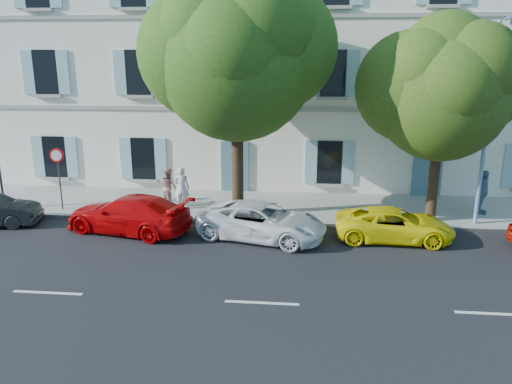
# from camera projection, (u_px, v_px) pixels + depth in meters

# --- Properties ---
(ground) EXTENTS (90.00, 90.00, 0.00)m
(ground) POSITION_uv_depth(u_px,v_px,m) (272.00, 247.00, 17.17)
(ground) COLOR black
(sidewalk) EXTENTS (36.00, 4.50, 0.15)m
(sidewalk) POSITION_uv_depth(u_px,v_px,m) (279.00, 207.00, 21.42)
(sidewalk) COLOR #A09E96
(sidewalk) RESTS_ON ground
(kerb) EXTENTS (36.00, 0.16, 0.16)m
(kerb) POSITION_uv_depth(u_px,v_px,m) (276.00, 223.00, 19.34)
(kerb) COLOR #9E998E
(kerb) RESTS_ON ground
(building) EXTENTS (28.00, 7.00, 12.00)m
(building) POSITION_uv_depth(u_px,v_px,m) (286.00, 62.00, 25.34)
(building) COLOR white
(building) RESTS_ON ground
(car_red_coupe) EXTENTS (5.10, 3.02, 1.38)m
(car_red_coupe) POSITION_uv_depth(u_px,v_px,m) (128.00, 214.00, 18.50)
(car_red_coupe) COLOR #C70507
(car_red_coupe) RESTS_ON ground
(car_white_coupe) EXTENTS (5.01, 3.23, 1.28)m
(car_white_coupe) POSITION_uv_depth(u_px,v_px,m) (262.00, 221.00, 17.85)
(car_white_coupe) COLOR white
(car_white_coupe) RESTS_ON ground
(car_yellow_supercar) EXTENTS (4.18, 2.00, 1.15)m
(car_yellow_supercar) POSITION_uv_depth(u_px,v_px,m) (394.00, 224.00, 17.71)
(car_yellow_supercar) COLOR #FFEA0A
(car_yellow_supercar) RESTS_ON ground
(tree_left) EXTENTS (5.98, 5.98, 9.27)m
(tree_left) POSITION_uv_depth(u_px,v_px,m) (237.00, 62.00, 18.66)
(tree_left) COLOR #3A2819
(tree_left) RESTS_ON sidewalk
(tree_right) EXTENTS (4.87, 4.87, 7.50)m
(tree_right) POSITION_uv_depth(u_px,v_px,m) (442.00, 95.00, 18.23)
(tree_right) COLOR #3A2819
(tree_right) RESTS_ON sidewalk
(road_sign) EXTENTS (0.60, 0.10, 2.59)m
(road_sign) POSITION_uv_depth(u_px,v_px,m) (58.00, 166.00, 20.35)
(road_sign) COLOR #383A3D
(road_sign) RESTS_ON sidewalk
(street_lamp) EXTENTS (0.42, 1.60, 7.46)m
(street_lamp) POSITION_uv_depth(u_px,v_px,m) (490.00, 113.00, 17.86)
(street_lamp) COLOR #7293BF
(street_lamp) RESTS_ON sidewalk
(pedestrian_a) EXTENTS (0.66, 0.45, 1.77)m
(pedestrian_a) POSITION_uv_depth(u_px,v_px,m) (182.00, 188.00, 20.75)
(pedestrian_a) COLOR silver
(pedestrian_a) RESTS_ON sidewalk
(pedestrian_b) EXTENTS (1.02, 0.99, 1.65)m
(pedestrian_b) POSITION_uv_depth(u_px,v_px,m) (169.00, 187.00, 21.14)
(pedestrian_b) COLOR tan
(pedestrian_b) RESTS_ON sidewalk
(pedestrian_c) EXTENTS (0.79, 1.14, 1.79)m
(pedestrian_c) POSITION_uv_depth(u_px,v_px,m) (483.00, 192.00, 20.07)
(pedestrian_c) COLOR slate
(pedestrian_c) RESTS_ON sidewalk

